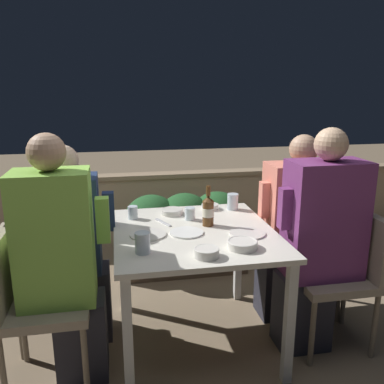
# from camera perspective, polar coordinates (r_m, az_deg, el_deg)

# --- Properties ---
(ground_plane) EXTENTS (16.00, 16.00, 0.00)m
(ground_plane) POSITION_cam_1_polar(r_m,az_deg,el_deg) (2.79, 0.31, -20.01)
(ground_plane) COLOR #847056
(parapet_wall) EXTENTS (9.00, 0.18, 0.73)m
(parapet_wall) POSITION_cam_1_polar(r_m,az_deg,el_deg) (4.23, -4.28, -2.10)
(parapet_wall) COLOR tan
(parapet_wall) RESTS_ON ground_plane
(dining_table) EXTENTS (0.95, 1.03, 0.75)m
(dining_table) POSITION_cam_1_polar(r_m,az_deg,el_deg) (2.48, 0.33, -7.37)
(dining_table) COLOR silver
(dining_table) RESTS_ON ground_plane
(planter_hedge) EXTENTS (1.04, 0.47, 0.70)m
(planter_hedge) POSITION_cam_1_polar(r_m,az_deg,el_deg) (3.53, -1.00, -5.16)
(planter_hedge) COLOR brown
(planter_hedge) RESTS_ON ground_plane
(chair_left_near) EXTENTS (0.46, 0.46, 0.86)m
(chair_left_near) POSITION_cam_1_polar(r_m,az_deg,el_deg) (2.37, -22.20, -13.01)
(chair_left_near) COLOR gray
(chair_left_near) RESTS_ON ground_plane
(person_green_blouse) EXTENTS (0.48, 0.26, 1.37)m
(person_green_blouse) POSITION_cam_1_polar(r_m,az_deg,el_deg) (2.27, -17.73, -9.29)
(person_green_blouse) COLOR #282833
(person_green_blouse) RESTS_ON ground_plane
(chair_left_far) EXTENTS (0.46, 0.46, 0.86)m
(chair_left_far) POSITION_cam_1_polar(r_m,az_deg,el_deg) (2.70, -20.22, -9.39)
(chair_left_far) COLOR gray
(chair_left_far) RESTS_ON ground_plane
(person_navy_jumper) EXTENTS (0.48, 0.26, 1.26)m
(person_navy_jumper) POSITION_cam_1_polar(r_m,az_deg,el_deg) (2.63, -16.14, -7.15)
(person_navy_jumper) COLOR #282833
(person_navy_jumper) RESTS_ON ground_plane
(chair_right_near) EXTENTS (0.46, 0.46, 0.86)m
(chair_right_near) POSITION_cam_1_polar(r_m,az_deg,el_deg) (2.70, 20.72, -9.39)
(chair_right_near) COLOR gray
(chair_right_near) RESTS_ON ground_plane
(person_purple_stripe) EXTENTS (0.51, 0.26, 1.37)m
(person_purple_stripe) POSITION_cam_1_polar(r_m,az_deg,el_deg) (2.55, 17.26, -6.73)
(person_purple_stripe) COLOR #282833
(person_purple_stripe) RESTS_ON ground_plane
(chair_right_far) EXTENTS (0.46, 0.46, 0.86)m
(chair_right_far) POSITION_cam_1_polar(r_m,az_deg,el_deg) (3.01, 17.41, -6.65)
(chair_right_far) COLOR gray
(chair_right_far) RESTS_ON ground_plane
(person_coral_top) EXTENTS (0.51, 0.26, 1.28)m
(person_coral_top) POSITION_cam_1_polar(r_m,az_deg,el_deg) (2.88, 14.10, -4.94)
(person_coral_top) COLOR #282833
(person_coral_top) RESTS_ON ground_plane
(beer_bottle) EXTENTS (0.07, 0.07, 0.25)m
(beer_bottle) POSITION_cam_1_polar(r_m,az_deg,el_deg) (2.50, 2.28, -2.62)
(beer_bottle) COLOR brown
(beer_bottle) RESTS_ON dining_table
(plate_0) EXTENTS (0.21, 0.21, 0.01)m
(plate_0) POSITION_cam_1_polar(r_m,az_deg,el_deg) (2.38, -6.21, -5.95)
(plate_0) COLOR silver
(plate_0) RESTS_ON dining_table
(plate_1) EXTENTS (0.21, 0.21, 0.01)m
(plate_1) POSITION_cam_1_polar(r_m,az_deg,el_deg) (2.41, 7.77, -5.76)
(plate_1) COLOR silver
(plate_1) RESTS_ON dining_table
(plate_2) EXTENTS (0.20, 0.20, 0.01)m
(plate_2) POSITION_cam_1_polar(r_m,az_deg,el_deg) (2.40, -0.77, -5.71)
(plate_2) COLOR white
(plate_2) RESTS_ON dining_table
(bowl_0) EXTENTS (0.16, 0.16, 0.04)m
(bowl_0) POSITION_cam_1_polar(r_m,az_deg,el_deg) (2.20, 7.09, -7.24)
(bowl_0) COLOR silver
(bowl_0) RESTS_ON dining_table
(bowl_1) EXTENTS (0.13, 0.13, 0.05)m
(bowl_1) POSITION_cam_1_polar(r_m,az_deg,el_deg) (2.08, 2.07, -8.41)
(bowl_1) COLOR silver
(bowl_1) RESTS_ON dining_table
(bowl_2) EXTENTS (0.15, 0.15, 0.04)m
(bowl_2) POSITION_cam_1_polar(r_m,az_deg,el_deg) (2.75, -2.78, -2.71)
(bowl_2) COLOR beige
(bowl_2) RESTS_ON dining_table
(bowl_3) EXTENTS (0.12, 0.12, 0.04)m
(bowl_3) POSITION_cam_1_polar(r_m,az_deg,el_deg) (2.86, 2.53, -2.00)
(bowl_3) COLOR beige
(bowl_3) RESTS_ON dining_table
(glass_cup_0) EXTENTS (0.07, 0.07, 0.08)m
(glass_cup_0) POSITION_cam_1_polar(r_m,az_deg,el_deg) (2.63, -0.31, -3.06)
(glass_cup_0) COLOR silver
(glass_cup_0) RESTS_ON dining_table
(glass_cup_1) EXTENTS (0.08, 0.08, 0.11)m
(glass_cup_1) POSITION_cam_1_polar(r_m,az_deg,el_deg) (2.85, 5.74, -1.37)
(glass_cup_1) COLOR silver
(glass_cup_1) RESTS_ON dining_table
(glass_cup_2) EXTENTS (0.06, 0.06, 0.09)m
(glass_cup_2) POSITION_cam_1_polar(r_m,az_deg,el_deg) (2.67, -8.31, -2.87)
(glass_cup_2) COLOR silver
(glass_cup_2) RESTS_ON dining_table
(glass_cup_3) EXTENTS (0.08, 0.08, 0.11)m
(glass_cup_3) POSITION_cam_1_polar(r_m,az_deg,el_deg) (2.13, -6.95, -7.09)
(glass_cup_3) COLOR silver
(glass_cup_3) RESTS_ON dining_table
(fork_0) EXTENTS (0.09, 0.16, 0.01)m
(fork_0) POSITION_cam_1_polar(r_m,az_deg,el_deg) (2.58, -4.08, -4.28)
(fork_0) COLOR silver
(fork_0) RESTS_ON dining_table
(potted_plant) EXTENTS (0.30, 0.30, 0.70)m
(potted_plant) POSITION_cam_1_polar(r_m,az_deg,el_deg) (3.80, 16.69, -3.73)
(potted_plant) COLOR #B2A899
(potted_plant) RESTS_ON ground_plane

